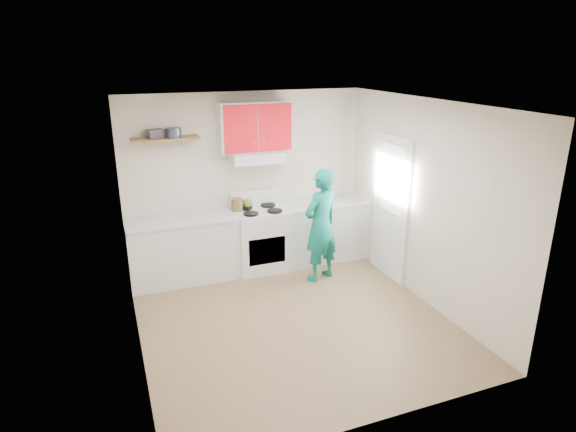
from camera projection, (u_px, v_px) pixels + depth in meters
name	position (u px, v px, depth m)	size (l,w,h in m)	color
floor	(293.00, 319.00, 6.00)	(3.80, 3.80, 0.00)	brown
ceiling	(293.00, 104.00, 5.16)	(3.60, 3.80, 0.04)	white
back_wall	(246.00, 181.00, 7.26)	(3.60, 0.04, 2.60)	beige
front_wall	(380.00, 292.00, 3.90)	(3.60, 0.04, 2.60)	beige
left_wall	(129.00, 240.00, 4.97)	(0.04, 3.80, 2.60)	beige
right_wall	(424.00, 203.00, 6.19)	(0.04, 3.80, 2.60)	beige
door	(391.00, 208.00, 6.89)	(0.05, 0.85, 2.05)	white
door_glass	(391.00, 179.00, 6.74)	(0.01, 0.55, 0.95)	white
counter_left	(184.00, 250.00, 6.91)	(1.52, 0.60, 0.90)	silver
counter_right	(323.00, 231.00, 7.65)	(1.32, 0.60, 0.90)	silver
stove	(260.00, 239.00, 7.27)	(0.76, 0.65, 0.92)	white
range_hood	(256.00, 157.00, 6.97)	(0.76, 0.44, 0.15)	silver
upper_cabinets	(255.00, 127.00, 6.88)	(1.02, 0.33, 0.70)	red
shelf	(165.00, 139.00, 6.50)	(0.90, 0.30, 0.04)	brown
books	(155.00, 134.00, 6.46)	(0.22, 0.16, 0.11)	#403840
tin	(173.00, 133.00, 6.49)	(0.21, 0.21, 0.13)	#333D4C
kettle	(247.00, 203.00, 7.22)	(0.16, 0.16, 0.14)	#567420
crock	(237.00, 205.00, 7.08)	(0.17, 0.17, 0.20)	brown
cutting_board	(317.00, 204.00, 7.45)	(0.31, 0.23, 0.02)	olive
silicone_mat	(346.00, 201.00, 7.65)	(0.32, 0.27, 0.01)	red
person	(321.00, 226.00, 6.82)	(0.59, 0.39, 1.63)	#0C7163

